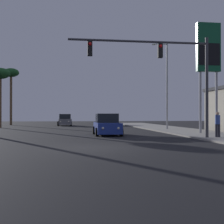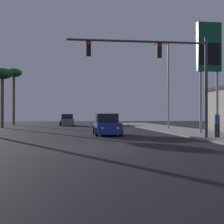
% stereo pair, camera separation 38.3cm
% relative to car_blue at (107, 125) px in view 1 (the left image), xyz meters
% --- Properties ---
extents(ground_plane, '(120.00, 120.00, 0.00)m').
position_rel_car_blue_xyz_m(ground_plane, '(-1.72, -8.97, -0.76)').
color(ground_plane, black).
extents(sidewalk_right, '(5.00, 60.00, 0.12)m').
position_rel_car_blue_xyz_m(sidewalk_right, '(7.78, 1.03, -0.70)').
color(sidewalk_right, '#9E998E').
rests_on(sidewalk_right, ground).
extents(car_blue, '(2.04, 4.31, 1.68)m').
position_rel_car_blue_xyz_m(car_blue, '(0.00, 0.00, 0.00)').
color(car_blue, navy).
rests_on(car_blue, ground).
extents(car_grey, '(2.04, 4.34, 1.68)m').
position_rel_car_blue_xyz_m(car_grey, '(-3.48, 21.53, 0.00)').
color(car_grey, slate).
rests_on(car_grey, ground).
extents(car_green, '(2.04, 4.32, 1.68)m').
position_rel_car_blue_xyz_m(car_green, '(2.88, 21.97, 0.00)').
color(car_green, '#195933').
rests_on(car_green, ground).
extents(traffic_light_mast, '(9.06, 0.36, 6.50)m').
position_rel_car_blue_xyz_m(traffic_light_mast, '(3.24, -4.89, 4.05)').
color(traffic_light_mast, '#38383D').
rests_on(traffic_light_mast, sidewalk_right).
extents(street_lamp, '(1.74, 0.24, 9.00)m').
position_rel_car_blue_xyz_m(street_lamp, '(7.11, 7.34, 4.36)').
color(street_lamp, '#99999E').
rests_on(street_lamp, sidewalk_right).
extents(gas_station_sign, '(2.00, 0.42, 9.00)m').
position_rel_car_blue_xyz_m(gas_station_sign, '(8.39, 0.06, 5.86)').
color(gas_station_sign, '#99999E').
rests_on(gas_station_sign, sidewalk_right).
extents(pedestrian_on_sidewalk, '(0.34, 0.32, 1.67)m').
position_rel_car_blue_xyz_m(pedestrian_on_sidewalk, '(6.73, -4.79, 0.27)').
color(pedestrian_on_sidewalk, '#23232D').
rests_on(pedestrian_on_sidewalk, sidewalk_right).
extents(palm_tree_far, '(2.40, 2.40, 8.67)m').
position_rel_car_blue_xyz_m(palm_tree_far, '(-11.63, 25.03, 6.76)').
color(palm_tree_far, brown).
rests_on(palm_tree_far, ground).
extents(palm_tree_mid, '(2.40, 2.40, 7.24)m').
position_rel_car_blue_xyz_m(palm_tree_mid, '(-11.15, 15.03, 5.49)').
color(palm_tree_mid, brown).
rests_on(palm_tree_mid, ground).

